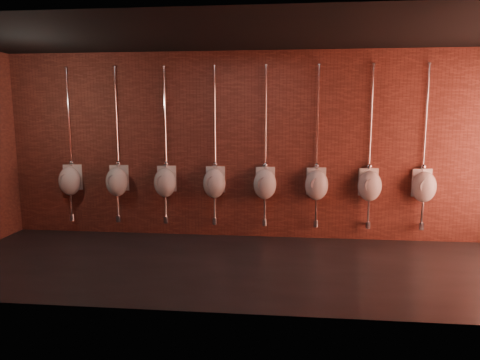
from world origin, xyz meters
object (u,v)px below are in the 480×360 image
Objects in this scene: urinal_0 at (70,180)px; urinal_4 at (265,183)px; urinal_2 at (165,182)px; urinal_3 at (214,183)px; urinal_6 at (370,185)px; urinal_7 at (424,186)px; urinal_5 at (317,184)px; urinal_1 at (117,181)px.

urinal_4 is at bearing 0.00° from urinal_0.
urinal_2 and urinal_3 have the same top height.
urinal_6 is 0.87m from urinal_7.
urinal_0 is 1.00× the size of urinal_4.
urinal_0 is 1.00× the size of urinal_5.
urinal_5 is at bearing 0.00° from urinal_4.
urinal_7 is at bearing 0.00° from urinal_1.
urinal_4 is at bearing 180.00° from urinal_5.
urinal_1 is 3.49m from urinal_5.
urinal_0 is at bearing 180.00° from urinal_1.
urinal_4 is at bearing 180.00° from urinal_7.
urinal_4 is at bearing 0.00° from urinal_3.
urinal_4 is 1.00× the size of urinal_7.
urinal_6 is (0.87, 0.00, 0.00)m from urinal_5.
urinal_1 and urinal_7 have the same top height.
urinal_1 is at bearing 180.00° from urinal_3.
urinal_1 is 1.00× the size of urinal_7.
urinal_2 and urinal_7 have the same top height.
urinal_0 is 1.00× the size of urinal_3.
urinal_6 is 1.00× the size of urinal_7.
urinal_4 is (0.87, 0.00, 0.00)m from urinal_3.
urinal_6 is (5.23, 0.00, 0.00)m from urinal_0.
urinal_3 is 3.49m from urinal_7.
urinal_3 is at bearing 0.00° from urinal_2.
urinal_7 is (4.36, 0.00, 0.00)m from urinal_2.
urinal_7 is (5.23, 0.00, 0.00)m from urinal_1.
urinal_2 is 2.62m from urinal_5.
urinal_1 is 1.00× the size of urinal_4.
urinal_2 is at bearing 0.00° from urinal_1.
urinal_2 and urinal_6 have the same top height.
urinal_2 is 4.36m from urinal_7.
urinal_4 is 0.87m from urinal_5.
urinal_1 is at bearing 180.00° from urinal_6.
urinal_7 is at bearing 0.00° from urinal_4.
urinal_4 and urinal_5 have the same top height.
urinal_1 is 2.62m from urinal_4.
urinal_6 and urinal_7 have the same top height.
urinal_1 is 1.00× the size of urinal_5.
urinal_5 is 1.00× the size of urinal_6.
urinal_7 is at bearing 0.00° from urinal_2.
urinal_0 and urinal_3 have the same top height.
urinal_6 is at bearing 180.00° from urinal_7.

